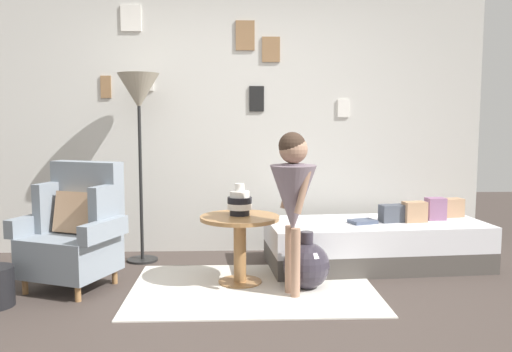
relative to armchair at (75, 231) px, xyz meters
name	(u,v)px	position (x,y,z in m)	size (l,w,h in m)	color
ground_plane	(238,323)	(1.26, -0.82, -0.44)	(12.00, 12.00, 0.00)	#423833
gallery_wall	(237,119)	(1.26, 1.13, 0.86)	(4.80, 0.12, 2.60)	beige
rug	(253,288)	(1.38, -0.13, -0.43)	(1.87, 1.30, 0.01)	silver
armchair	(75,231)	(0.00, 0.00, 0.00)	(0.89, 0.79, 0.97)	#9E7042
daybed	(375,244)	(2.49, 0.49, -0.24)	(1.96, 0.96, 0.40)	#4C4742
pillow_head	(451,208)	(3.25, 0.69, 0.05)	(0.21, 0.12, 0.17)	tan
pillow_mid	(435,209)	(3.05, 0.56, 0.06)	(0.16, 0.12, 0.20)	gray
pillow_back	(414,212)	(2.83, 0.46, 0.05)	(0.20, 0.12, 0.18)	tan
pillow_extra	(392,213)	(2.63, 0.47, 0.04)	(0.21, 0.12, 0.15)	#474C56
side_table	(240,234)	(1.28, 0.02, -0.04)	(0.63, 0.63, 0.55)	#9E7042
vase_striped	(240,202)	(1.28, 0.05, 0.21)	(0.19, 0.19, 0.25)	black
floor_lamp	(139,99)	(0.38, 0.73, 1.04)	(0.37, 0.37, 1.71)	black
person_child	(293,191)	(1.67, -0.29, 0.35)	(0.34, 0.34, 1.21)	#A37A60
book_on_daybed	(363,222)	(2.36, 0.42, -0.02)	(0.22, 0.16, 0.03)	#49546B
demijohn_near	(306,265)	(1.79, -0.13, -0.25)	(0.36, 0.36, 0.45)	#332D38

